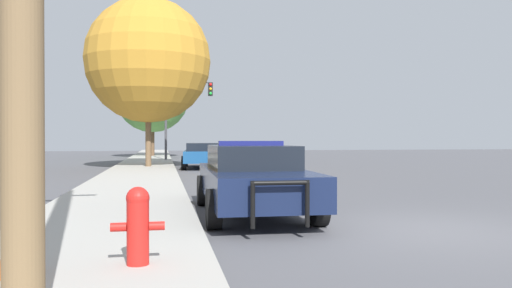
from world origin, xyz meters
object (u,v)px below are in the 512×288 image
Objects in this scene: car_background_midblock at (202,154)px; car_background_oncoming at (267,151)px; police_car at (252,177)px; fire_hydrant at (138,223)px; traffic_light at (184,104)px; tree_sidewalk_far at (152,96)px; tree_sidewalk_mid at (148,60)px; traffic_cone at (13,243)px.

car_background_oncoming is at bearing 52.42° from car_background_midblock.
fire_hydrant is at bearing 65.33° from police_car.
tree_sidewalk_far reaches higher than traffic_light.
tree_sidewalk_mid is at bearing -79.91° from police_car.
car_background_midblock is at bearing -89.76° from police_car.
tree_sidewalk_far is (-2.78, 15.44, 4.22)m from car_background_midblock.
car_background_midblock is 7.01× the size of traffic_cone.
car_background_oncoming is (6.64, 24.65, 0.14)m from fire_hydrant.
tree_sidewalk_far reaches higher than car_background_oncoming.
traffic_cone is (-0.78, -19.86, -4.89)m from tree_sidewalk_mid.
fire_hydrant is 0.16× the size of traffic_light.
car_background_midblock is at bearing -79.81° from tree_sidewalk_far.
tree_sidewalk_far reaches higher than car_background_midblock.
car_background_midblock is (2.26, 19.75, 0.12)m from fire_hydrant.
fire_hydrant is 1.27× the size of traffic_cone.
fire_hydrant is at bearing 75.46° from car_background_oncoming.
tree_sidewalk_far is (-0.10, 15.58, -0.44)m from tree_sidewalk_mid.
car_background_midblock is 5.37m from tree_sidewalk_mid.
police_car reaches higher than fire_hydrant.
fire_hydrant is at bearing -93.51° from traffic_light.
fire_hydrant is 0.19× the size of car_background_oncoming.
traffic_light is at bearing 84.08° from traffic_cone.
car_background_midblock is at bearing -85.90° from traffic_light.
car_background_oncoming reaches higher than fire_hydrant.
fire_hydrant is 0.18× the size of car_background_midblock.
tree_sidewalk_mid is 20.47m from traffic_cone.
tree_sidewalk_mid reaches higher than car_background_midblock.
car_background_oncoming is 6.57m from car_background_midblock.
police_car is at bearing 54.01° from traffic_cone.
car_background_midblock is at bearing 80.19° from traffic_cone.
traffic_light is at bearing -73.67° from tree_sidewalk_far.
traffic_cone is at bearing 73.07° from car_background_oncoming.
car_background_oncoming is 0.59× the size of tree_sidewalk_far.
traffic_light is 28.25m from traffic_cone.
police_car is 5.48m from traffic_cone.
car_background_midblock is 20.30m from traffic_cone.
police_car is at bearing -81.04° from tree_sidewalk_mid.
traffic_cone is (-7.83, -24.90, -0.25)m from car_background_oncoming.
tree_sidewalk_far is 35.73m from traffic_cone.
police_car is 7.50× the size of traffic_cone.
tree_sidewalk_far is at bearing 88.90° from traffic_cone.
car_background_midblock reaches higher than fire_hydrant.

